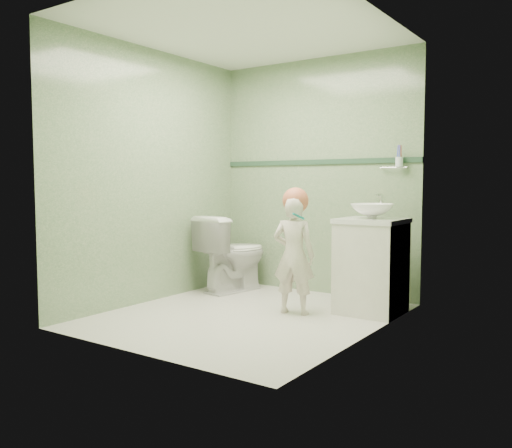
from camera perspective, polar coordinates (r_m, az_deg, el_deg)
The scene contains 12 objects.
ground at distance 4.71m, azimuth -1.05°, elevation -9.63°, with size 2.50×2.50×0.00m, color beige.
room_shell at distance 4.57m, azimuth -1.07°, elevation 5.14°, with size 2.50×2.54×2.40m.
trim_stripe at distance 5.62m, azimuth 6.33°, elevation 6.51°, with size 2.20×0.02×0.05m, color #294934.
vanity at distance 4.83m, azimuth 12.04°, elevation -4.52°, with size 0.52×0.50×0.80m, color silver.
counter at distance 4.78m, azimuth 12.11°, elevation 0.34°, with size 0.54×0.52×0.04m, color white.
basin at distance 4.78m, azimuth 12.13°, elevation 1.34°, with size 0.37×0.37×0.13m, color white.
faucet at distance 4.95m, azimuth 12.96°, elevation 2.36°, with size 0.03×0.13×0.18m.
cup_holder at distance 5.21m, azimuth 14.79°, elevation 6.37°, with size 0.26×0.07×0.21m.
toilet at distance 5.70m, azimuth -2.44°, elevation -3.08°, with size 0.45×0.78×0.80m, color white.
toddler at distance 4.70m, azimuth 4.00°, elevation -3.33°, with size 0.37×0.24×1.02m, color beige.
hair_cap at distance 4.68m, azimuth 4.19°, elevation 2.48°, with size 0.23×0.23×0.23m, color #C36342.
teal_toothbrush at distance 4.52m, azimuth 4.44°, elevation 0.88°, with size 0.11×0.14×0.08m.
Camera 1 is at (2.65, -3.71, 1.14)m, focal length 37.97 mm.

